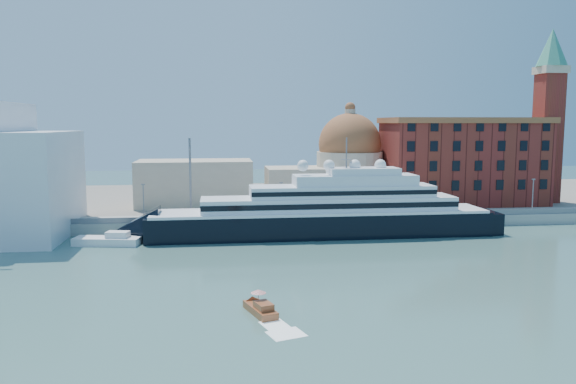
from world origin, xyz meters
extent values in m
plane|color=#355C59|center=(0.00, 0.00, 0.00)|extent=(400.00, 400.00, 0.00)
cube|color=gray|center=(0.00, 34.00, 1.25)|extent=(180.00, 10.00, 2.50)
cube|color=slate|center=(0.00, 75.00, 1.00)|extent=(260.00, 72.00, 2.00)
cube|color=slate|center=(0.00, 29.50, 3.10)|extent=(180.00, 0.10, 1.20)
cube|color=black|center=(7.34, 23.00, 2.03)|extent=(71.94, 11.07, 6.00)
cone|color=black|center=(-30.48, 23.00, 2.03)|extent=(9.22, 11.07, 11.07)
cube|color=black|center=(43.31, 23.00, 1.84)|extent=(5.53, 10.15, 5.53)
cube|color=white|center=(7.34, 23.00, 5.26)|extent=(70.10, 11.25, 0.55)
cube|color=white|center=(9.19, 23.00, 6.92)|extent=(53.50, 9.22, 2.77)
cube|color=black|center=(9.19, 18.39, 6.92)|extent=(53.50, 0.15, 1.11)
cube|color=white|center=(11.95, 23.00, 9.50)|extent=(38.74, 8.30, 2.40)
cube|color=white|center=(14.72, 23.00, 11.81)|extent=(25.83, 7.38, 2.21)
cube|color=white|center=(16.56, 23.00, 13.65)|extent=(14.76, 6.46, 1.48)
cylinder|color=slate|center=(12.87, 23.00, 17.52)|extent=(0.28, 0.28, 6.46)
sphere|color=white|center=(3.65, 23.00, 14.94)|extent=(2.40, 2.40, 2.40)
sphere|color=white|center=(9.19, 23.00, 14.94)|extent=(2.40, 2.40, 2.40)
sphere|color=white|center=(14.72, 23.00, 14.94)|extent=(2.40, 2.40, 2.40)
sphere|color=white|center=(20.25, 23.00, 14.94)|extent=(2.40, 2.40, 2.40)
cube|color=white|center=(-35.72, 19.47, 0.64)|extent=(13.38, 6.55, 1.71)
cube|color=white|center=(-33.62, 19.08, 2.03)|extent=(4.69, 3.41, 1.28)
cube|color=maroon|center=(-9.09, -24.45, 0.38)|extent=(4.12, 6.92, 1.09)
cube|color=maroon|center=(-8.75, -25.49, 1.31)|extent=(2.51, 3.14, 0.87)
cylinder|color=slate|center=(-9.26, -23.93, 1.75)|extent=(0.07, 0.07, 1.75)
cone|color=red|center=(-9.26, -23.93, 2.73)|extent=(1.97, 1.97, 0.44)
cube|color=maroon|center=(52.00, 52.00, 13.00)|extent=(42.00, 18.00, 22.00)
cube|color=brown|center=(52.00, 52.00, 24.50)|extent=(43.00, 19.00, 1.50)
cube|color=maroon|center=(76.00, 52.00, 19.50)|extent=(6.00, 6.00, 35.00)
cube|color=beige|center=(76.00, 52.00, 38.00)|extent=(7.00, 7.00, 2.00)
cone|color=#429177|center=(76.00, 52.00, 44.00)|extent=(8.40, 8.40, 10.00)
cylinder|color=beige|center=(22.00, 58.00, 9.00)|extent=(18.00, 18.00, 14.00)
sphere|color=brown|center=(22.00, 58.00, 18.00)|extent=(17.00, 17.00, 17.00)
cylinder|color=beige|center=(22.00, 58.00, 26.00)|extent=(3.00, 3.00, 3.00)
cube|color=beige|center=(8.00, 56.00, 7.00)|extent=(18.00, 14.00, 10.00)
cube|color=beige|center=(-20.00, 58.00, 8.00)|extent=(30.00, 16.00, 12.00)
cylinder|color=slate|center=(-30.00, 31.00, 6.50)|extent=(0.24, 0.24, 8.00)
cube|color=slate|center=(-30.00, 31.00, 10.60)|extent=(0.80, 0.30, 0.25)
cylinder|color=slate|center=(0.00, 31.00, 6.50)|extent=(0.24, 0.24, 8.00)
cube|color=slate|center=(0.00, 31.00, 10.60)|extent=(0.80, 0.30, 0.25)
cylinder|color=slate|center=(30.00, 31.00, 6.50)|extent=(0.24, 0.24, 8.00)
cube|color=slate|center=(30.00, 31.00, 10.60)|extent=(0.80, 0.30, 0.25)
cylinder|color=slate|center=(60.00, 31.00, 6.50)|extent=(0.24, 0.24, 8.00)
cube|color=slate|center=(60.00, 31.00, 10.60)|extent=(0.80, 0.30, 0.25)
cylinder|color=slate|center=(-20.00, 33.00, 11.50)|extent=(0.50, 0.50, 18.00)
camera|label=1|loc=(-14.28, -92.16, 23.63)|focal=35.00mm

